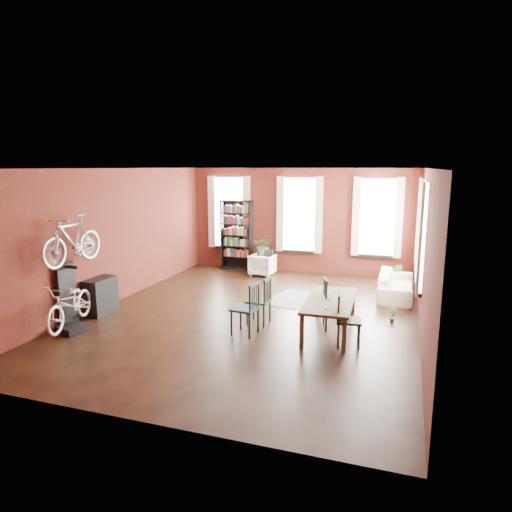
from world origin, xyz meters
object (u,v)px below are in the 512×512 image
at_px(console_table, 101,296).
at_px(cream_sofa, 396,281).
at_px(dining_table, 330,316).
at_px(bike_trainer, 72,329).
at_px(plant_stand, 262,264).
at_px(bicycle_floor, 69,284).
at_px(dining_chair_a, 245,308).
at_px(dining_chair_d, 335,304).
at_px(dining_chair_c, 349,320).
at_px(dining_chair_b, 259,301).
at_px(bookshelf, 237,235).
at_px(white_armchair, 262,264).

bearing_deg(console_table, cream_sofa, 29.33).
relative_size(dining_table, bike_trainer, 4.21).
bearing_deg(plant_stand, bicycle_floor, -107.94).
xyz_separation_m(dining_chair_a, dining_chair_d, (1.62, 0.86, -0.00)).
distance_m(bike_trainer, plant_stand, 6.51).
distance_m(dining_chair_c, bike_trainer, 5.41).
xyz_separation_m(dining_table, dining_chair_d, (0.06, 0.26, 0.18)).
bearing_deg(plant_stand, dining_chair_b, -73.25).
relative_size(dining_chair_a, bookshelf, 0.47).
height_order(bookshelf, bike_trainer, bookshelf).
height_order(dining_table, bookshelf, bookshelf).
distance_m(dining_chair_c, bicycle_floor, 5.42).
xyz_separation_m(dining_chair_a, white_armchair, (-1.18, 4.82, -0.17)).
bearing_deg(dining_chair_c, bicycle_floor, 92.80).
relative_size(white_armchair, console_table, 0.87).
relative_size(dining_chair_b, plant_stand, 1.93).
bearing_deg(dining_chair_a, console_table, -86.37).
distance_m(cream_sofa, bike_trainer, 7.64).
distance_m(white_armchair, plant_stand, 0.40).
bearing_deg(white_armchair, plant_stand, -68.88).
relative_size(dining_chair_b, bicycle_floor, 0.58).
distance_m(dining_chair_c, cream_sofa, 3.74).
bearing_deg(bookshelf, dining_chair_b, -64.15).
xyz_separation_m(dining_chair_d, bike_trainer, (-4.92, -1.86, -0.45)).
relative_size(dining_chair_b, bookshelf, 0.45).
height_order(bookshelf, cream_sofa, bookshelf).
distance_m(bike_trainer, bicycle_floor, 0.92).
height_order(bookshelf, console_table, bookshelf).
relative_size(dining_chair_d, plant_stand, 2.02).
bearing_deg(bicycle_floor, plant_stand, 59.02).
distance_m(dining_chair_c, white_armchair, 5.75).
bearing_deg(cream_sofa, white_armchair, 74.09).
relative_size(bookshelf, bike_trainer, 4.65).
bearing_deg(dining_table, dining_chair_a, -161.18).
relative_size(cream_sofa, console_table, 2.60).
bearing_deg(cream_sofa, bookshelf, 71.05).
relative_size(dining_table, white_armchair, 2.85).
height_order(dining_chair_d, console_table, dining_chair_d).
height_order(dining_table, dining_chair_d, dining_chair_d).
distance_m(dining_table, dining_chair_b, 1.51).
height_order(cream_sofa, bicycle_floor, bicycle_floor).
bearing_deg(bike_trainer, dining_table, 18.21).
bearing_deg(white_armchair, dining_chair_d, 129.05).
relative_size(white_armchair, bike_trainer, 1.48).
bearing_deg(bicycle_floor, cream_sofa, 24.92).
relative_size(dining_chair_d, cream_sofa, 0.50).
height_order(dining_chair_a, cream_sofa, dining_chair_a).
bearing_deg(bicycle_floor, dining_chair_a, 3.67).
xyz_separation_m(dining_chair_b, dining_chair_d, (1.56, 0.19, 0.02)).
height_order(dining_table, white_armchair, white_armchair).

